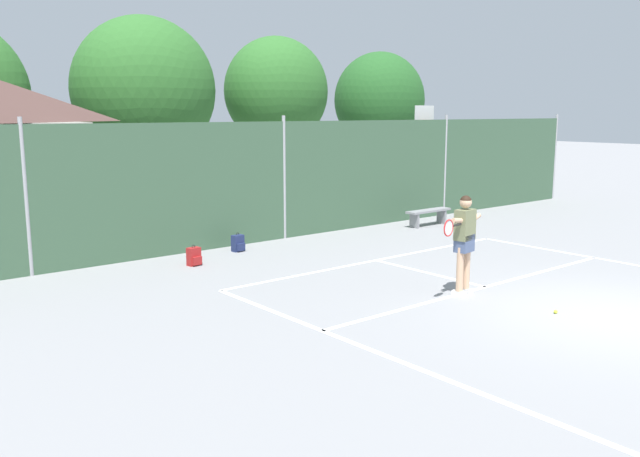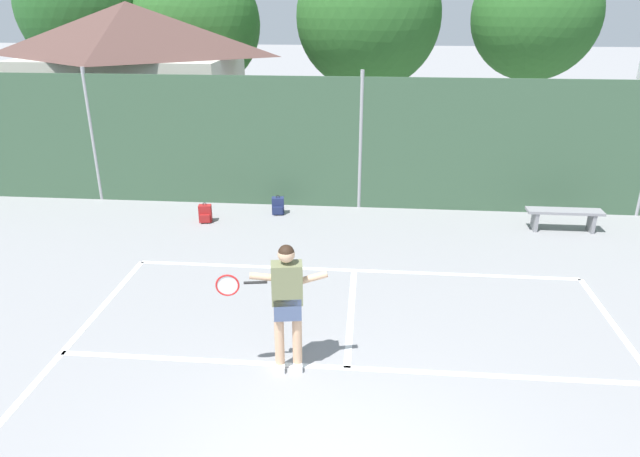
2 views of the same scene
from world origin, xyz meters
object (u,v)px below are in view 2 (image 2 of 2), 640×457
object	(u,v)px
backpack_navy	(278,206)
backpack_red	(205,214)
courtside_bench	(564,215)
tennis_player	(286,298)

from	to	relation	value
backpack_navy	backpack_red	bearing A→B (deg)	-157.06
backpack_red	courtside_bench	distance (m)	7.92
backpack_red	backpack_navy	world-z (taller)	same
backpack_red	courtside_bench	xyz separation A→B (m)	(7.92, 0.19, 0.17)
courtside_bench	backpack_red	bearing A→B (deg)	-178.64
tennis_player	backpack_red	xyz separation A→B (m)	(-2.64, 5.29, -0.92)
backpack_red	courtside_bench	world-z (taller)	courtside_bench
tennis_player	backpack_red	size ratio (longest dim) A/B	4.01
tennis_player	courtside_bench	bearing A→B (deg)	46.06
backpack_red	courtside_bench	size ratio (longest dim) A/B	0.29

